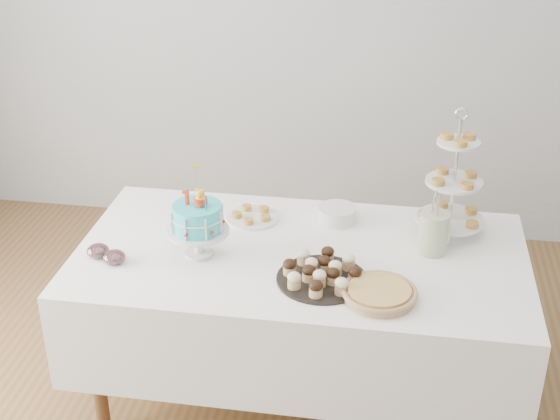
% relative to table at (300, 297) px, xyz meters
% --- Properties ---
extents(walls, '(5.04, 4.04, 2.70)m').
position_rel_table_xyz_m(walls, '(0.00, -0.30, 0.81)').
color(walls, '#A5A7AA').
rests_on(walls, floor).
extents(table, '(1.92, 1.02, 0.77)m').
position_rel_table_xyz_m(table, '(0.00, 0.00, 0.00)').
color(table, white).
rests_on(table, floor).
extents(birthday_cake, '(0.26, 0.26, 0.40)m').
position_rel_table_xyz_m(birthday_cake, '(-0.42, -0.09, 0.34)').
color(birthday_cake, silver).
rests_on(birthday_cake, table).
extents(cupcake_tray, '(0.37, 0.37, 0.08)m').
position_rel_table_xyz_m(cupcake_tray, '(0.11, -0.21, 0.27)').
color(cupcake_tray, black).
rests_on(cupcake_tray, table).
extents(pie, '(0.30, 0.30, 0.05)m').
position_rel_table_xyz_m(pie, '(0.35, -0.30, 0.25)').
color(pie, tan).
rests_on(pie, table).
extents(tiered_stand, '(0.30, 0.30, 0.59)m').
position_rel_table_xyz_m(tiered_stand, '(0.63, 0.29, 0.47)').
color(tiered_stand, silver).
rests_on(tiered_stand, table).
extents(plate_stack, '(0.18, 0.18, 0.07)m').
position_rel_table_xyz_m(plate_stack, '(0.12, 0.31, 0.26)').
color(plate_stack, silver).
rests_on(plate_stack, table).
extents(pastry_plate, '(0.24, 0.24, 0.04)m').
position_rel_table_xyz_m(pastry_plate, '(-0.26, 0.27, 0.24)').
color(pastry_plate, silver).
rests_on(pastry_plate, table).
extents(jam_bowl_a, '(0.09, 0.09, 0.06)m').
position_rel_table_xyz_m(jam_bowl_a, '(-0.84, -0.17, 0.25)').
color(jam_bowl_a, silver).
rests_on(jam_bowl_a, table).
extents(jam_bowl_b, '(0.09, 0.09, 0.06)m').
position_rel_table_xyz_m(jam_bowl_b, '(-0.75, -0.21, 0.25)').
color(jam_bowl_b, silver).
rests_on(jam_bowl_b, table).
extents(utensil_pitcher, '(0.13, 0.12, 0.28)m').
position_rel_table_xyz_m(utensil_pitcher, '(0.55, 0.10, 0.33)').
color(utensil_pitcher, beige).
rests_on(utensil_pitcher, table).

